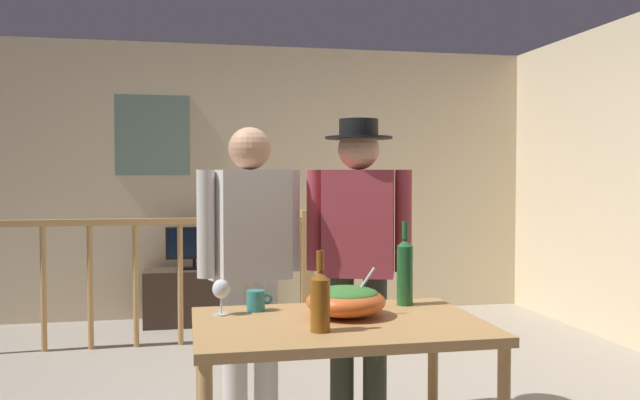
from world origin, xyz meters
TOP-DOWN VIEW (x-y plane):
  - back_wall at (0.00, 3.00)m, footprint 5.12×0.10m
  - framed_picture at (-1.19, 2.94)m, footprint 0.68×0.03m
  - stair_railing at (-0.74, 1.91)m, footprint 2.49×0.10m
  - tv_console at (-0.82, 2.65)m, footprint 0.90×0.40m
  - flat_screen_tv at (-0.82, 2.62)m, footprint 0.51×0.12m
  - serving_table at (-0.26, -0.80)m, footprint 1.20×0.82m
  - salad_bowl at (-0.22, -0.72)m, footprint 0.34×0.34m
  - wine_glass at (-0.74, -0.58)m, footprint 0.08×0.08m
  - wine_bottle_amber at (-0.38, -0.97)m, footprint 0.08×0.08m
  - wine_bottle_green at (0.11, -0.53)m, footprint 0.08×0.08m
  - mug_teal at (-0.58, -0.53)m, footprint 0.12×0.08m
  - person_standing_left at (-0.56, -0.00)m, footprint 0.55×0.34m
  - person_standing_right at (0.03, -0.00)m, footprint 0.54×0.36m

SIDE VIEW (x-z plane):
  - tv_console at x=-0.82m, z-range 0.00..0.50m
  - stair_railing at x=-0.74m, z-range 0.09..1.16m
  - serving_table at x=-0.26m, z-range 0.30..1.05m
  - flat_screen_tv at x=-0.82m, z-range 0.54..0.93m
  - mug_teal at x=-0.58m, z-range 0.75..0.84m
  - salad_bowl at x=-0.22m, z-range 0.72..0.93m
  - wine_glass at x=-0.74m, z-range 0.78..0.94m
  - wine_bottle_amber at x=-0.38m, z-range 0.72..1.04m
  - wine_bottle_green at x=0.11m, z-range 0.72..1.11m
  - person_standing_left at x=-0.56m, z-range 0.14..1.75m
  - person_standing_right at x=0.03m, z-range 0.16..1.82m
  - back_wall at x=0.00m, z-range 0.00..2.60m
  - framed_picture at x=-1.19m, z-range 1.36..2.11m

